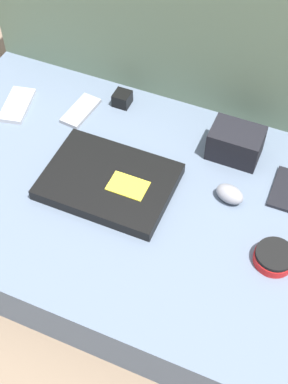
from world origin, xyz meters
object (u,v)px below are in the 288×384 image
object	(u,v)px
camera_pouch	(236,143)
computer_mouse	(230,194)
laptop	(110,180)
charger_brick	(122,99)
phone_black	(17,105)
speaker_puck	(274,257)
phone_silver	(286,189)
phone_small	(81,111)

from	to	relation	value
camera_pouch	computer_mouse	bearing A→B (deg)	-77.08
laptop	camera_pouch	distance (m)	0.32
laptop	charger_brick	distance (m)	0.28
phone_black	speaker_puck	bearing A→B (deg)	-27.19
phone_silver	phone_black	world-z (taller)	phone_black
phone_silver	laptop	bearing A→B (deg)	-160.39
camera_pouch	phone_black	bearing A→B (deg)	-173.78
computer_mouse	phone_silver	xyz separation A→B (m)	(0.12, 0.08, -0.02)
computer_mouse	charger_brick	bearing A→B (deg)	165.36
laptop	charger_brick	world-z (taller)	charger_brick
phone_silver	phone_black	size ratio (longest dim) A/B	0.90
charger_brick	laptop	bearing A→B (deg)	-71.44
phone_small	phone_silver	bearing A→B (deg)	1.25
laptop	phone_small	world-z (taller)	laptop
camera_pouch	phone_silver	bearing A→B (deg)	-22.68
speaker_puck	camera_pouch	xyz separation A→B (m)	(-0.17, 0.26, 0.03)
phone_black	charger_brick	world-z (taller)	charger_brick
computer_mouse	phone_small	bearing A→B (deg)	178.58
speaker_puck	charger_brick	distance (m)	0.59
phone_small	phone_black	bearing A→B (deg)	-157.95
speaker_puck	phone_small	world-z (taller)	speaker_puck
speaker_puck	camera_pouch	world-z (taller)	camera_pouch
laptop	charger_brick	size ratio (longest dim) A/B	6.79
camera_pouch	charger_brick	world-z (taller)	camera_pouch
phone_black	computer_mouse	bearing A→B (deg)	-19.53
phone_silver	phone_small	size ratio (longest dim) A/B	1.00
laptop	computer_mouse	xyz separation A→B (m)	(0.27, 0.07, 0.00)
computer_mouse	camera_pouch	distance (m)	0.14
phone_silver	phone_small	xyz separation A→B (m)	(-0.57, 0.05, 0.00)
phone_black	camera_pouch	world-z (taller)	camera_pouch
laptop	camera_pouch	xyz separation A→B (m)	(0.24, 0.21, 0.03)
phone_silver	phone_black	distance (m)	0.73
speaker_puck	phone_silver	distance (m)	0.20
phone_small	charger_brick	distance (m)	0.12
phone_black	phone_small	bearing A→B (deg)	3.58
charger_brick	computer_mouse	bearing A→B (deg)	-28.55
computer_mouse	charger_brick	xyz separation A→B (m)	(-0.36, 0.20, -0.00)
speaker_puck	charger_brick	size ratio (longest dim) A/B	1.96
phone_silver	charger_brick	size ratio (longest dim) A/B	2.83
phone_silver	camera_pouch	world-z (taller)	camera_pouch
speaker_puck	phone_black	distance (m)	0.78
computer_mouse	speaker_puck	size ratio (longest dim) A/B	0.88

